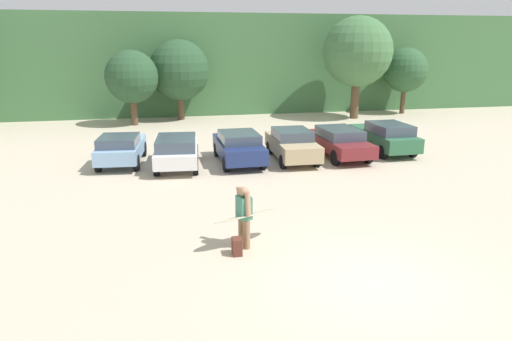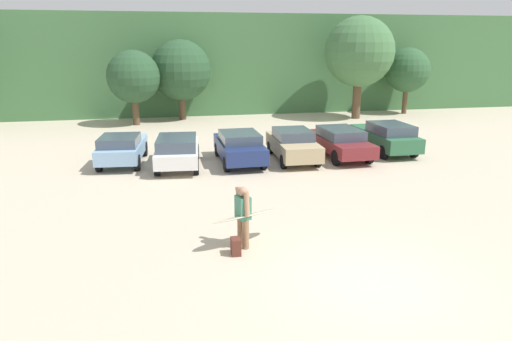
% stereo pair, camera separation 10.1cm
% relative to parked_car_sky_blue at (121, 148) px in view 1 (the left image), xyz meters
% --- Properties ---
extents(ground_plane, '(120.00, 120.00, 0.00)m').
position_rel_parked_car_sky_blue_xyz_m(ground_plane, '(6.45, -12.24, -0.75)').
color(ground_plane, beige).
extents(hillside_ridge, '(108.00, 12.00, 7.39)m').
position_rel_parked_car_sky_blue_xyz_m(hillside_ridge, '(6.45, 19.29, 2.95)').
color(hillside_ridge, '#427042').
rests_on(hillside_ridge, ground_plane).
extents(tree_far_right, '(3.43, 3.43, 4.89)m').
position_rel_parked_car_sky_blue_xyz_m(tree_far_right, '(0.12, 10.35, 2.41)').
color(tree_far_right, brown).
rests_on(tree_far_right, ground_plane).
extents(tree_ridge_back, '(4.18, 4.18, 5.55)m').
position_rel_parked_car_sky_blue_xyz_m(tree_ridge_back, '(3.27, 12.01, 2.70)').
color(tree_ridge_back, brown).
rests_on(tree_ridge_back, ground_plane).
extents(tree_left, '(4.86, 4.86, 7.14)m').
position_rel_parked_car_sky_blue_xyz_m(tree_left, '(15.61, 10.03, 3.93)').
color(tree_left, brown).
rests_on(tree_left, ground_plane).
extents(tree_center_right, '(3.31, 3.31, 4.96)m').
position_rel_parked_car_sky_blue_xyz_m(tree_center_right, '(20.20, 11.44, 2.53)').
color(tree_center_right, brown).
rests_on(tree_center_right, ground_plane).
extents(parked_car_sky_blue, '(2.11, 4.15, 1.38)m').
position_rel_parked_car_sky_blue_xyz_m(parked_car_sky_blue, '(0.00, 0.00, 0.00)').
color(parked_car_sky_blue, '#84ADD1').
rests_on(parked_car_sky_blue, ground_plane).
extents(parked_car_white, '(2.12, 4.22, 1.42)m').
position_rel_parked_car_sky_blue_xyz_m(parked_car_white, '(2.44, -1.11, 0.03)').
color(parked_car_white, white).
rests_on(parked_car_white, ground_plane).
extents(parked_car_navy, '(1.90, 4.25, 1.43)m').
position_rel_parked_car_sky_blue_xyz_m(parked_car_navy, '(5.23, -0.84, 0.02)').
color(parked_car_navy, navy).
rests_on(parked_car_navy, ground_plane).
extents(parked_car_tan, '(1.85, 4.35, 1.44)m').
position_rel_parked_car_sky_blue_xyz_m(parked_car_tan, '(7.78, -0.79, 0.00)').
color(parked_car_tan, tan).
rests_on(parked_car_tan, ground_plane).
extents(parked_car_maroon, '(1.96, 4.82, 1.40)m').
position_rel_parked_car_sky_blue_xyz_m(parked_car_maroon, '(10.15, -0.62, 0.01)').
color(parked_car_maroon, maroon).
rests_on(parked_car_maroon, ground_plane).
extents(parked_car_forest_green, '(1.84, 4.65, 1.50)m').
position_rel_parked_car_sky_blue_xyz_m(parked_car_forest_green, '(12.80, -0.12, 0.04)').
color(parked_car_forest_green, '#2D6642').
rests_on(parked_car_forest_green, ground_plane).
extents(person_adult, '(0.41, 0.72, 1.69)m').
position_rel_parked_car_sky_blue_xyz_m(person_adult, '(3.86, -9.70, 0.21)').
color(person_adult, '#8C6B4C').
rests_on(person_adult, ground_plane).
extents(surfboard_cream, '(2.24, 1.36, 0.28)m').
position_rel_parked_car_sky_blue_xyz_m(surfboard_cream, '(4.01, -9.61, 0.10)').
color(surfboard_cream, beige).
extents(backpack_dropped, '(0.24, 0.34, 0.45)m').
position_rel_parked_car_sky_blue_xyz_m(backpack_dropped, '(3.58, -10.15, -0.52)').
color(backpack_dropped, '#592D23').
rests_on(backpack_dropped, ground_plane).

